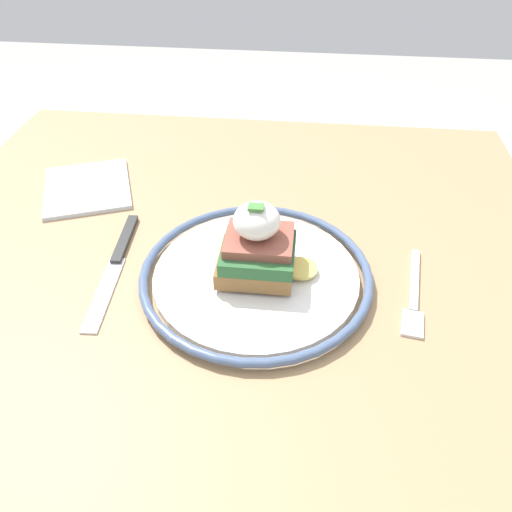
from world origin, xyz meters
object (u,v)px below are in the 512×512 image
sandwich (258,247)px  napkin (87,188)px  plate (256,275)px  fork (414,295)px  knife (117,259)px

sandwich → napkin: size_ratio=0.83×
plate → fork: bearing=177.2°
sandwich → fork: 0.18m
plate → sandwich: 0.04m
sandwich → fork: (-0.17, 0.01, -0.04)m
sandwich → fork: size_ratio=0.78×
plate → napkin: 0.30m
sandwich → knife: size_ratio=0.55×
plate → knife: 0.17m
sandwich → knife: (0.17, -0.01, -0.04)m
knife → napkin: size_ratio=1.50×
plate → napkin: (0.26, -0.16, -0.00)m
fork → knife: bearing=-4.0°
fork → sandwich: bearing=-3.3°
plate → knife: size_ratio=1.31×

